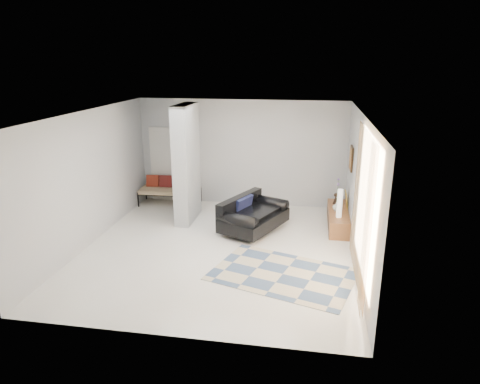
# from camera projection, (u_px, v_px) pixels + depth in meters

# --- Properties ---
(floor) EXTENTS (6.00, 6.00, 0.00)m
(floor) POSITION_uv_depth(u_px,v_px,m) (218.00, 249.00, 8.93)
(floor) COLOR silver
(floor) RESTS_ON ground
(ceiling) EXTENTS (6.00, 6.00, 0.00)m
(ceiling) POSITION_uv_depth(u_px,v_px,m) (216.00, 114.00, 8.09)
(ceiling) COLOR white
(ceiling) RESTS_ON wall_back
(wall_back) EXTENTS (6.00, 0.00, 6.00)m
(wall_back) POSITION_uv_depth(u_px,v_px,m) (241.00, 153.00, 11.34)
(wall_back) COLOR #B4B6B9
(wall_back) RESTS_ON ground
(wall_front) EXTENTS (6.00, 0.00, 6.00)m
(wall_front) POSITION_uv_depth(u_px,v_px,m) (169.00, 247.00, 5.69)
(wall_front) COLOR #B4B6B9
(wall_front) RESTS_ON ground
(wall_left) EXTENTS (0.00, 6.00, 6.00)m
(wall_left) POSITION_uv_depth(u_px,v_px,m) (89.00, 178.00, 8.95)
(wall_left) COLOR #B4B6B9
(wall_left) RESTS_ON ground
(wall_right) EXTENTS (0.00, 6.00, 6.00)m
(wall_right) POSITION_uv_depth(u_px,v_px,m) (359.00, 191.00, 8.08)
(wall_right) COLOR #B4B6B9
(wall_right) RESTS_ON ground
(partition_column) EXTENTS (0.35, 1.20, 2.80)m
(partition_column) POSITION_uv_depth(u_px,v_px,m) (187.00, 164.00, 10.19)
(partition_column) COLOR #A5AAAD
(partition_column) RESTS_ON floor
(hallway_door) EXTENTS (0.85, 0.06, 2.04)m
(hallway_door) POSITION_uv_depth(u_px,v_px,m) (166.00, 164.00, 11.74)
(hallway_door) COLOR silver
(hallway_door) RESTS_ON floor
(curtain) EXTENTS (0.00, 2.55, 2.55)m
(curtain) POSITION_uv_depth(u_px,v_px,m) (361.00, 209.00, 7.00)
(curtain) COLOR gold
(curtain) RESTS_ON wall_right
(wall_art) EXTENTS (0.04, 0.45, 0.55)m
(wall_art) POSITION_uv_depth(u_px,v_px,m) (351.00, 158.00, 9.61)
(wall_art) COLOR #311D0D
(wall_art) RESTS_ON wall_right
(media_console) EXTENTS (0.45, 1.75, 0.80)m
(media_console) POSITION_uv_depth(u_px,v_px,m) (338.00, 218.00, 10.08)
(media_console) COLOR brown
(media_console) RESTS_ON floor
(loveseat) EXTENTS (1.57, 1.92, 0.76)m
(loveseat) POSITION_uv_depth(u_px,v_px,m) (252.00, 215.00, 9.83)
(loveseat) COLOR silver
(loveseat) RESTS_ON floor
(daybed) EXTENTS (1.64, 0.75, 0.77)m
(daybed) POSITION_uv_depth(u_px,v_px,m) (169.00, 189.00, 11.58)
(daybed) COLOR black
(daybed) RESTS_ON floor
(area_rug) EXTENTS (2.90, 2.34, 0.01)m
(area_rug) POSITION_uv_depth(u_px,v_px,m) (283.00, 274.00, 7.86)
(area_rug) COLOR #C0B392
(area_rug) RESTS_ON floor
(cylinder_lamp) EXTENTS (0.12, 0.12, 0.65)m
(cylinder_lamp) POSITION_uv_depth(u_px,v_px,m) (340.00, 203.00, 9.49)
(cylinder_lamp) COLOR white
(cylinder_lamp) RESTS_ON media_console
(bronze_figurine) EXTENTS (0.15, 0.15, 0.28)m
(bronze_figurine) POSITION_uv_depth(u_px,v_px,m) (336.00, 198.00, 10.43)
(bronze_figurine) COLOR black
(bronze_figurine) RESTS_ON media_console
(vase) EXTENTS (0.21, 0.21, 0.20)m
(vase) POSITION_uv_depth(u_px,v_px,m) (337.00, 206.00, 10.00)
(vase) COLOR white
(vase) RESTS_ON media_console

